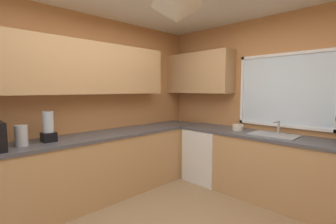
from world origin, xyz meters
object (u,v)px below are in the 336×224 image
object	(u,v)px
blender_appliance	(48,128)
sink_assembly	(274,134)
dishwasher	(207,155)
bowl	(238,128)
kettle	(21,136)

from	to	relation	value
blender_appliance	sink_assembly	bearing A→B (deg)	53.12
sink_assembly	blender_appliance	bearing A→B (deg)	-126.88
dishwasher	bowl	distance (m)	0.74
sink_assembly	bowl	size ratio (longest dim) A/B	3.61
kettle	blender_appliance	size ratio (longest dim) A/B	0.63
dishwasher	kettle	bearing A→B (deg)	-104.16
dishwasher	bowl	bearing A→B (deg)	3.25
bowl	sink_assembly	bearing A→B (deg)	0.72
dishwasher	blender_appliance	world-z (taller)	blender_appliance
sink_assembly	blender_appliance	world-z (taller)	blender_appliance
blender_appliance	dishwasher	bearing A→B (deg)	73.66
kettle	sink_assembly	distance (m)	3.08
blender_appliance	kettle	bearing A→B (deg)	-85.99
dishwasher	bowl	xyz separation A→B (m)	(0.53, 0.03, 0.52)
dishwasher	bowl	world-z (taller)	bowl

